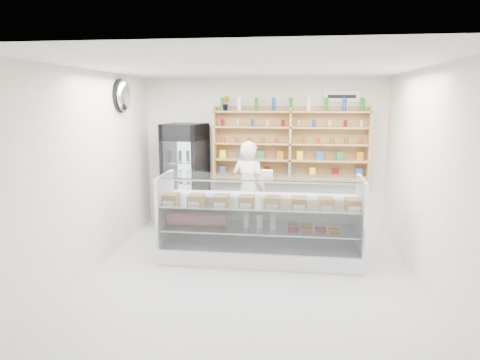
# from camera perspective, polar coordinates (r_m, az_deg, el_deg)

# --- Properties ---
(room) EXTENTS (5.00, 5.00, 5.00)m
(room) POSITION_cam_1_polar(r_m,az_deg,el_deg) (5.63, 1.28, 0.54)
(room) COLOR #A2A2A7
(room) RESTS_ON ground
(display_counter) EXTENTS (2.97, 0.89, 1.29)m
(display_counter) POSITION_cam_1_polar(r_m,az_deg,el_deg) (6.50, 2.67, -7.58)
(display_counter) COLOR white
(display_counter) RESTS_ON floor
(shop_worker) EXTENTS (0.72, 0.58, 1.71)m
(shop_worker) POSITION_cam_1_polar(r_m,az_deg,el_deg) (7.42, 1.16, -1.31)
(shop_worker) COLOR silver
(shop_worker) RESTS_ON floor
(drinks_cooler) EXTENTS (0.82, 0.81, 1.96)m
(drinks_cooler) POSITION_cam_1_polar(r_m,az_deg,el_deg) (8.00, -7.26, 0.44)
(drinks_cooler) COLOR black
(drinks_cooler) RESTS_ON floor
(wall_shelving) EXTENTS (2.84, 0.28, 1.33)m
(wall_shelving) POSITION_cam_1_polar(r_m,az_deg,el_deg) (7.89, 6.71, 4.78)
(wall_shelving) COLOR tan
(wall_shelving) RESTS_ON back_wall
(potted_plant) EXTENTS (0.16, 0.14, 0.27)m
(potted_plant) POSITION_cam_1_polar(r_m,az_deg,el_deg) (7.96, -1.94, 10.18)
(potted_plant) COLOR #1E6626
(potted_plant) RESTS_ON wall_shelving
(security_mirror) EXTENTS (0.15, 0.50, 0.50)m
(security_mirror) POSITION_cam_1_polar(r_m,az_deg,el_deg) (7.25, -15.25, 10.76)
(security_mirror) COLOR silver
(security_mirror) RESTS_ON left_wall
(wall_sign) EXTENTS (0.62, 0.03, 0.20)m
(wall_sign) POSITION_cam_1_polar(r_m,az_deg,el_deg) (8.03, 13.41, 10.78)
(wall_sign) COLOR white
(wall_sign) RESTS_ON back_wall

